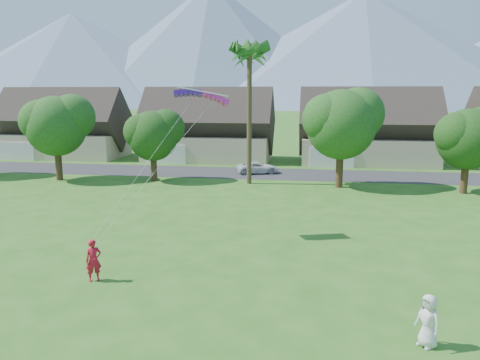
% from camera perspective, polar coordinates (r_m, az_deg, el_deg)
% --- Properties ---
extents(ground, '(500.00, 500.00, 0.00)m').
position_cam_1_polar(ground, '(15.74, -5.91, -20.67)').
color(ground, '#2D6019').
rests_on(ground, ground).
extents(street, '(90.00, 7.00, 0.01)m').
position_cam_1_polar(street, '(47.82, 4.36, 0.77)').
color(street, '#2D2D30').
rests_on(street, ground).
extents(kite_flyer, '(0.82, 0.76, 1.87)m').
position_cam_1_polar(kite_flyer, '(21.70, -17.43, -9.33)').
color(kite_flyer, red).
rests_on(kite_flyer, ground).
extents(watcher, '(0.98, 1.04, 1.78)m').
position_cam_1_polar(watcher, '(16.92, 21.95, -15.64)').
color(watcher, silver).
rests_on(watcher, ground).
extents(parked_car, '(4.68, 3.24, 1.19)m').
position_cam_1_polar(parked_car, '(47.89, 2.16, 1.52)').
color(parked_car, silver).
rests_on(parked_car, ground).
extents(mountain_ridge, '(540.00, 240.00, 70.00)m').
position_cam_1_polar(mountain_ridge, '(273.87, 10.48, 14.82)').
color(mountain_ridge, slate).
rests_on(mountain_ridge, ground).
extents(houses_row, '(72.75, 8.19, 8.86)m').
position_cam_1_polar(houses_row, '(56.26, 5.63, 5.76)').
color(houses_row, beige).
rests_on(houses_row, ground).
extents(tree_row, '(62.27, 6.67, 8.45)m').
position_cam_1_polar(tree_row, '(41.30, 2.21, 6.07)').
color(tree_row, '#47301C').
rests_on(tree_row, ground).
extents(fan_palm, '(3.00, 3.00, 13.80)m').
position_cam_1_polar(fan_palm, '(42.01, 1.17, 15.59)').
color(fan_palm, '#4C3D26').
rests_on(fan_palm, ground).
extents(parafoil_kite, '(3.22, 1.36, 0.50)m').
position_cam_1_polar(parafoil_kite, '(26.39, -4.67, 10.44)').
color(parafoil_kite, '#4F16AA').
rests_on(parafoil_kite, ground).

